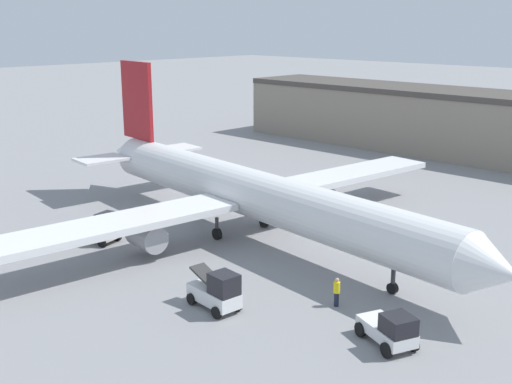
% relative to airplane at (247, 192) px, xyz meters
% --- Properties ---
extents(ground_plane, '(400.00, 400.00, 0.00)m').
position_rel_airplane_xyz_m(ground_plane, '(1.12, -0.12, -3.56)').
color(ground_plane, gray).
extents(airplane, '(44.00, 42.11, 12.70)m').
position_rel_airplane_xyz_m(airplane, '(0.00, 0.00, 0.00)').
color(airplane, silver).
rests_on(airplane, ground_plane).
extents(ground_crew_worker, '(0.39, 0.39, 1.79)m').
position_rel_airplane_xyz_m(ground_crew_worker, '(12.98, -5.41, -2.61)').
color(ground_crew_worker, '#1E2338').
rests_on(ground_crew_worker, ground_plane).
extents(baggage_tug, '(3.02, 2.58, 2.41)m').
position_rel_airplane_xyz_m(baggage_tug, '(-6.63, -8.87, -2.48)').
color(baggage_tug, beige).
rests_on(baggage_tug, ground_plane).
extents(belt_loader_truck, '(3.61, 2.03, 2.42)m').
position_rel_airplane_xyz_m(belt_loader_truck, '(8.26, -10.63, -2.44)').
color(belt_loader_truck, silver).
rests_on(belt_loader_truck, ground_plane).
extents(pushback_tug, '(3.79, 2.94, 1.97)m').
position_rel_airplane_xyz_m(pushback_tug, '(17.91, -7.33, -2.62)').
color(pushback_tug, silver).
rests_on(pushback_tug, ground_plane).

